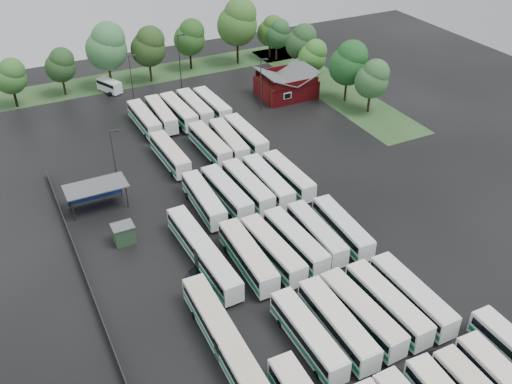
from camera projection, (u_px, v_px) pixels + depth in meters
name	position (u px, v px, depth m)	size (l,w,h in m)	color
ground	(286.00, 262.00, 68.40)	(160.00, 160.00, 0.00)	black
brick_building	(286.00, 87.00, 108.29)	(10.07, 8.60, 5.39)	maroon
wash_shed	(95.00, 188.00, 76.69)	(8.20, 4.20, 3.58)	#2D2D30
utility_hut	(124.00, 234.00, 70.96)	(2.70, 2.20, 2.62)	#243F27
grass_strip_north	(141.00, 77.00, 117.45)	(80.00, 10.00, 0.01)	#294A21
grass_strip_east	(330.00, 87.00, 113.11)	(10.00, 50.00, 0.01)	#294A21
west_fence	(85.00, 275.00, 65.67)	(0.10, 50.00, 1.20)	#2D2D30
bus_r1c0	(308.00, 335.00, 56.53)	(2.43, 11.41, 3.18)	silver
bus_r1c1	(337.00, 324.00, 57.69)	(2.68, 11.83, 3.28)	silver
bus_r1c2	(361.00, 313.00, 58.96)	(3.01, 11.83, 3.27)	silver
bus_r1c3	(387.00, 304.00, 60.10)	(2.77, 11.79, 3.27)	silver
bus_r1c4	(412.00, 295.00, 61.15)	(2.57, 11.75, 3.27)	silver
bus_r2c0	(248.00, 256.00, 66.52)	(2.86, 11.97, 3.31)	silver
bus_r2c1	(272.00, 250.00, 67.61)	(3.00, 11.76, 3.25)	silver
bus_r2c2	(295.00, 241.00, 69.05)	(2.91, 11.59, 3.20)	silver
bus_r2c3	(316.00, 233.00, 70.40)	(2.66, 11.30, 3.13)	silver
bus_r2c4	(342.00, 227.00, 71.38)	(2.90, 11.35, 3.13)	silver
bus_r3c0	(204.00, 199.00, 76.58)	(2.85, 11.49, 3.17)	silver
bus_r3c1	(227.00, 193.00, 77.89)	(2.85, 11.66, 3.22)	silver
bus_r3c2	(248.00, 186.00, 79.22)	(2.74, 11.73, 3.25)	silver
bus_r3c3	(268.00, 182.00, 80.17)	(2.65, 11.84, 3.29)	silver
bus_r3c4	(288.00, 176.00, 81.66)	(2.64, 11.32, 3.14)	silver
bus_r4c0	(170.00, 154.00, 86.86)	(2.73, 11.49, 3.18)	silver
bus_r4c2	(210.00, 144.00, 89.49)	(2.75, 11.75, 3.25)	silver
bus_r4c3	(229.00, 141.00, 90.33)	(3.06, 11.84, 3.27)	silver
bus_r4c4	(246.00, 135.00, 91.91)	(2.59, 11.63, 3.23)	silver
bus_r5c0	(144.00, 119.00, 96.92)	(2.65, 11.52, 3.19)	silver
bus_r5c1	(161.00, 114.00, 98.46)	(2.74, 11.53, 3.19)	silver
bus_r5c2	(179.00, 112.00, 99.32)	(2.91, 11.86, 3.28)	silver
bus_r5c3	(195.00, 107.00, 100.85)	(2.61, 11.64, 3.23)	silver
bus_r5c4	(212.00, 105.00, 101.81)	(2.80, 11.45, 3.17)	silver
artic_bus_west_b	(203.00, 252.00, 67.36)	(2.91, 16.95, 3.13)	silver
artic_bus_west_c	(224.00, 340.00, 55.97)	(2.73, 17.34, 3.21)	silver
minibus	(109.00, 85.00, 110.26)	(4.02, 5.77, 2.37)	white
tree_north_0	(11.00, 76.00, 102.00)	(5.62, 5.62, 9.32)	black
tree_north_1	(61.00, 65.00, 106.56)	(5.63, 5.63, 9.32)	black
tree_north_2	(107.00, 46.00, 108.23)	(7.87, 7.87, 13.04)	#30241A
tree_north_3	(149.00, 46.00, 111.38)	(6.84, 6.84, 11.33)	#351F11
tree_north_4	(190.00, 37.00, 117.28)	(6.46, 6.46, 10.70)	black
tree_north_5	(238.00, 22.00, 118.86)	(8.49, 8.49, 14.06)	black
tree_north_6	(271.00, 31.00, 123.59)	(5.66, 5.66, 9.37)	black
tree_east_0	(373.00, 79.00, 99.98)	(5.97, 5.97, 9.90)	black
tree_east_1	(349.00, 63.00, 103.31)	(7.05, 7.05, 11.67)	black
tree_east_2	(313.00, 55.00, 111.22)	(5.48, 5.48, 9.07)	black
tree_east_3	(302.00, 42.00, 115.49)	(6.28, 6.28, 10.39)	black
tree_east_4	(278.00, 33.00, 122.53)	(5.46, 5.46, 9.05)	#382419
lamp_post_ne	(261.00, 81.00, 100.89)	(1.49, 0.29, 9.70)	#2D2D30
lamp_post_nw	(115.00, 157.00, 78.39)	(1.49, 0.29, 9.67)	#2D2D30
lamp_post_back_w	(131.00, 75.00, 104.41)	(1.39, 0.27, 9.01)	#2D2D30
lamp_post_back_e	(180.00, 58.00, 109.05)	(1.65, 0.32, 10.70)	#2D2D30
puddle_0	(391.00, 383.00, 53.80)	(4.18, 4.18, 0.01)	black
puddle_1	(444.00, 369.00, 55.23)	(4.64, 4.64, 0.01)	black
puddle_2	(209.00, 278.00, 66.02)	(5.60, 5.60, 0.01)	black
puddle_3	(302.00, 252.00, 70.08)	(4.49, 4.49, 0.01)	black
puddle_4	(495.00, 347.00, 57.53)	(3.26, 3.26, 0.01)	black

